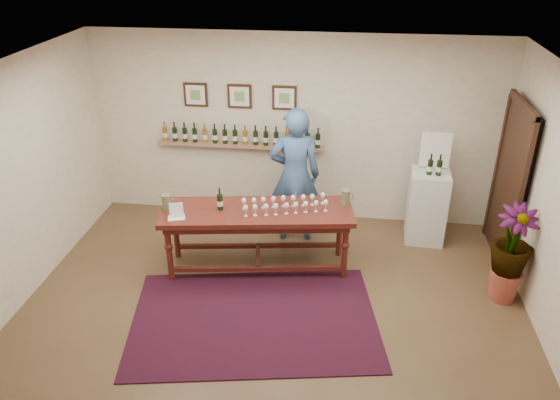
# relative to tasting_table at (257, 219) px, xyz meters

# --- Properties ---
(ground) EXTENTS (6.00, 6.00, 0.00)m
(ground) POSITION_rel_tasting_table_xyz_m (0.31, -0.95, -0.73)
(ground) COLOR brown
(ground) RESTS_ON ground
(room_shell) EXTENTS (6.00, 6.00, 6.00)m
(room_shell) POSITION_rel_tasting_table_xyz_m (2.43, 0.90, 0.39)
(room_shell) COLOR silver
(room_shell) RESTS_ON ground
(rug) EXTENTS (3.09, 2.33, 0.01)m
(rug) POSITION_rel_tasting_table_xyz_m (0.13, -1.09, -0.73)
(rug) COLOR #4C0D14
(rug) RESTS_ON ground
(tasting_table) EXTENTS (2.52, 1.12, 0.86)m
(tasting_table) POSITION_rel_tasting_table_xyz_m (0.00, 0.00, 0.00)
(tasting_table) COLOR #4D1813
(tasting_table) RESTS_ON ground
(table_glasses) EXTENTS (1.20, 0.58, 0.16)m
(table_glasses) POSITION_rel_tasting_table_xyz_m (0.35, 0.04, 0.21)
(table_glasses) COLOR white
(table_glasses) RESTS_ON tasting_table
(table_bottles) EXTENTS (0.32, 0.20, 0.32)m
(table_bottles) POSITION_rel_tasting_table_xyz_m (-0.47, -0.01, 0.29)
(table_bottles) COLOR black
(table_bottles) RESTS_ON tasting_table
(pitcher_left) EXTENTS (0.15, 0.15, 0.21)m
(pitcher_left) POSITION_rel_tasting_table_xyz_m (-1.13, -0.15, 0.24)
(pitcher_left) COLOR #676740
(pitcher_left) RESTS_ON tasting_table
(pitcher_right) EXTENTS (0.15, 0.15, 0.21)m
(pitcher_right) POSITION_rel_tasting_table_xyz_m (1.11, 0.28, 0.23)
(pitcher_right) COLOR #676740
(pitcher_right) RESTS_ON tasting_table
(menu_card) EXTENTS (0.24, 0.20, 0.19)m
(menu_card) POSITION_rel_tasting_table_xyz_m (-0.95, -0.32, 0.22)
(menu_card) COLOR white
(menu_card) RESTS_ON tasting_table
(display_pedestal) EXTENTS (0.55, 0.55, 1.05)m
(display_pedestal) POSITION_rel_tasting_table_xyz_m (2.26, 1.04, -0.21)
(display_pedestal) COLOR silver
(display_pedestal) RESTS_ON ground
(pedestal_bottles) EXTENTS (0.28, 0.09, 0.28)m
(pedestal_bottles) POSITION_rel_tasting_table_xyz_m (2.28, 0.96, 0.45)
(pedestal_bottles) COLOR black
(pedestal_bottles) RESTS_ON display_pedestal
(info_sign) EXTENTS (0.41, 0.04, 0.56)m
(info_sign) POSITION_rel_tasting_table_xyz_m (2.30, 1.18, 0.59)
(info_sign) COLOR white
(info_sign) RESTS_ON display_pedestal
(potted_plant) EXTENTS (0.61, 0.61, 1.08)m
(potted_plant) POSITION_rel_tasting_table_xyz_m (3.06, -0.30, -0.10)
(potted_plant) COLOR #A44436
(potted_plant) RESTS_ON ground
(person) EXTENTS (0.77, 0.55, 1.95)m
(person) POSITION_rel_tasting_table_xyz_m (0.39, 0.85, 0.24)
(person) COLOR #395A88
(person) RESTS_ON ground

